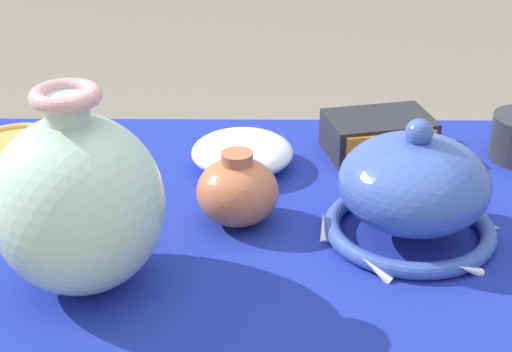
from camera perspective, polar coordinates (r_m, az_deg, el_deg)
display_table at (r=1.13m, az=3.39°, el=-6.99°), size 1.08×0.65×0.76m
vase_tall_bulbous at (r=0.91m, az=-12.82°, el=-1.89°), size 0.20×0.20×0.25m
vase_dome_bell at (r=1.02m, az=11.35°, el=-1.14°), size 0.24×0.23×0.17m
mosaic_tile_box at (r=1.26m, az=8.91°, el=2.96°), size 0.18×0.14×0.06m
bowl_shallow_porcelain at (r=1.20m, az=-1.00°, el=1.74°), size 0.16×0.16×0.05m
jar_round_terracotta at (r=1.04m, az=-1.35°, el=-1.09°), size 0.11×0.11×0.10m
cup_wide_ochre at (r=1.18m, az=-16.80°, el=0.98°), size 0.13×0.13×0.08m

